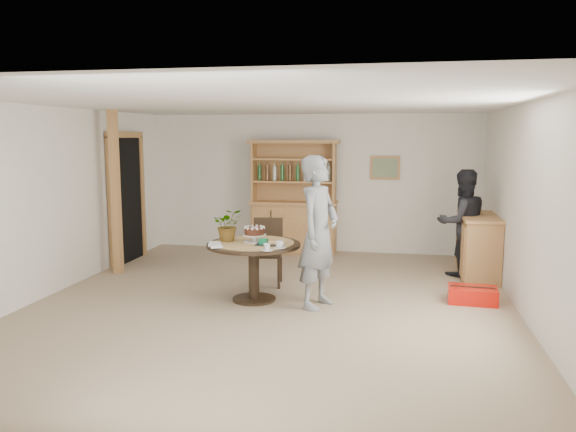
# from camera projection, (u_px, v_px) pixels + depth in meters

# --- Properties ---
(ground) EXTENTS (7.00, 7.00, 0.00)m
(ground) POSITION_uv_depth(u_px,v_px,m) (271.00, 305.00, 7.05)
(ground) COLOR tan
(ground) RESTS_ON ground
(room_shell) EXTENTS (6.04, 7.04, 2.52)m
(room_shell) POSITION_uv_depth(u_px,v_px,m) (271.00, 167.00, 6.81)
(room_shell) COLOR white
(room_shell) RESTS_ON ground
(doorway) EXTENTS (0.13, 1.10, 2.18)m
(doorway) POSITION_uv_depth(u_px,v_px,m) (126.00, 196.00, 9.39)
(doorway) COLOR black
(doorway) RESTS_ON ground
(pine_post) EXTENTS (0.12, 0.12, 2.50)m
(pine_post) POSITION_uv_depth(u_px,v_px,m) (115.00, 193.00, 8.55)
(pine_post) COLOR tan
(pine_post) RESTS_ON ground
(hutch) EXTENTS (1.62, 0.54, 2.04)m
(hutch) POSITION_uv_depth(u_px,v_px,m) (294.00, 215.00, 10.16)
(hutch) COLOR #B0774A
(hutch) RESTS_ON ground
(sideboard) EXTENTS (0.54, 1.26, 0.94)m
(sideboard) POSITION_uv_depth(u_px,v_px,m) (478.00, 246.00, 8.41)
(sideboard) COLOR #B0774A
(sideboard) RESTS_ON ground
(dining_table) EXTENTS (1.20, 1.20, 0.76)m
(dining_table) POSITION_uv_depth(u_px,v_px,m) (254.00, 254.00, 7.19)
(dining_table) COLOR black
(dining_table) RESTS_ON ground
(dining_chair) EXTENTS (0.47, 0.47, 0.95)m
(dining_chair) POSITION_uv_depth(u_px,v_px,m) (268.00, 247.00, 8.00)
(dining_chair) COLOR black
(dining_chair) RESTS_ON ground
(birthday_cake) EXTENTS (0.30, 0.30, 0.20)m
(birthday_cake) POSITION_uv_depth(u_px,v_px,m) (255.00, 232.00, 7.20)
(birthday_cake) COLOR white
(birthday_cake) RESTS_ON dining_table
(flower_vase) EXTENTS (0.47, 0.44, 0.42)m
(flower_vase) POSITION_uv_depth(u_px,v_px,m) (228.00, 225.00, 7.25)
(flower_vase) COLOR #3F7233
(flower_vase) RESTS_ON dining_table
(gift_tray) EXTENTS (0.30, 0.20, 0.08)m
(gift_tray) POSITION_uv_depth(u_px,v_px,m) (268.00, 243.00, 7.00)
(gift_tray) COLOR black
(gift_tray) RESTS_ON dining_table
(coffee_cup_a) EXTENTS (0.15, 0.15, 0.09)m
(coffee_cup_a) POSITION_uv_depth(u_px,v_px,m) (280.00, 245.00, 6.81)
(coffee_cup_a) COLOR silver
(coffee_cup_a) RESTS_ON dining_table
(coffee_cup_b) EXTENTS (0.15, 0.15, 0.08)m
(coffee_cup_b) POSITION_uv_depth(u_px,v_px,m) (267.00, 248.00, 6.67)
(coffee_cup_b) COLOR silver
(coffee_cup_b) RESTS_ON dining_table
(napkins) EXTENTS (0.24, 0.33, 0.03)m
(napkins) POSITION_uv_depth(u_px,v_px,m) (215.00, 245.00, 6.94)
(napkins) COLOR white
(napkins) RESTS_ON dining_table
(teen_boy) EXTENTS (0.66, 0.80, 1.88)m
(teen_boy) POSITION_uv_depth(u_px,v_px,m) (319.00, 232.00, 6.88)
(teen_boy) COLOR slate
(teen_boy) RESTS_ON ground
(adult_person) EXTENTS (0.96, 0.86, 1.62)m
(adult_person) POSITION_uv_depth(u_px,v_px,m) (462.00, 223.00, 8.47)
(adult_person) COLOR black
(adult_person) RESTS_ON ground
(red_suitcase) EXTENTS (0.62, 0.44, 0.21)m
(red_suitcase) POSITION_uv_depth(u_px,v_px,m) (472.00, 295.00, 7.15)
(red_suitcase) COLOR red
(red_suitcase) RESTS_ON ground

